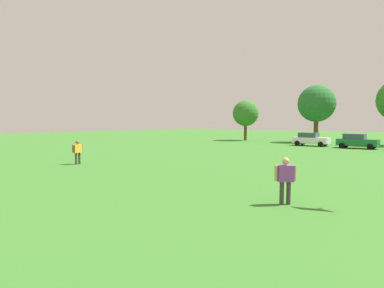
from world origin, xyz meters
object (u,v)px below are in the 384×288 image
object	(u,v)px
tree_far_left	(246,113)
tree_left	(317,104)
bystander_near_trees	(78,150)
adult_bystander	(285,177)
parked_car_green_1	(357,141)
parked_car_white_0	(311,139)

from	to	relation	value
tree_far_left	tree_left	size ratio (longest dim) A/B	0.77
bystander_near_trees	adult_bystander	bearing A→B (deg)	86.38
tree_far_left	tree_left	bearing A→B (deg)	11.54
tree_far_left	bystander_near_trees	bearing A→B (deg)	-80.14
adult_bystander	tree_far_left	size ratio (longest dim) A/B	0.27
parked_car_green_1	parked_car_white_0	bearing A→B (deg)	174.02
tree_left	parked_car_white_0	bearing A→B (deg)	-75.87
parked_car_white_0	adult_bystander	bearing A→B (deg)	-72.12
adult_bystander	parked_car_green_1	xyz separation A→B (m)	(-4.20, 29.56, -0.19)
adult_bystander	tree_far_left	xyz separation A→B (m)	(-22.25, 35.40, 3.36)
parked_car_white_0	tree_left	distance (m)	9.07
adult_bystander	parked_car_green_1	distance (m)	29.86
tree_far_left	tree_left	xyz separation A→B (m)	(10.66, 2.18, 1.29)
bystander_near_trees	parked_car_green_1	bearing A→B (deg)	157.98
adult_bystander	tree_far_left	bearing A→B (deg)	79.17
bystander_near_trees	tree_left	bearing A→B (deg)	173.83
parked_car_white_0	tree_left	xyz separation A→B (m)	(-1.87, 7.44, 4.85)
adult_bystander	parked_car_white_0	xyz separation A→B (m)	(-9.72, 30.14, -0.19)
adult_bystander	tree_left	size ratio (longest dim) A/B	0.21
tree_left	tree_far_left	bearing A→B (deg)	-168.46
bystander_near_trees	parked_car_green_1	xyz separation A→B (m)	(12.14, 28.15, -0.16)
parked_car_green_1	tree_left	distance (m)	11.94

